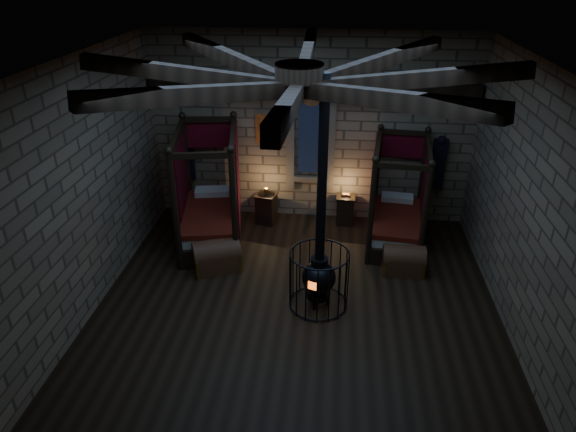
# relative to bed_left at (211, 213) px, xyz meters

# --- Properties ---
(room) EXTENTS (7.02, 7.02, 4.29)m
(room) POSITION_rel_bed_left_xyz_m (2.03, -2.08, 3.15)
(room) COLOR black
(room) RESTS_ON ground
(bed_left) EXTENTS (1.59, 2.47, 2.41)m
(bed_left) POSITION_rel_bed_left_xyz_m (0.00, 0.00, 0.00)
(bed_left) COLOR black
(bed_left) RESTS_ON ground
(bed_right) EXTENTS (1.32, 2.19, 2.18)m
(bed_right) POSITION_rel_bed_left_xyz_m (3.93, 0.30, -0.06)
(bed_right) COLOR black
(bed_right) RESTS_ON ground
(trunk_left) EXTENTS (1.03, 0.87, 0.65)m
(trunk_left) POSITION_rel_bed_left_xyz_m (0.37, -1.20, -0.31)
(trunk_left) COLOR #58301B
(trunk_left) RESTS_ON ground
(trunk_right) EXTENTS (0.80, 0.51, 0.58)m
(trunk_right) POSITION_rel_bed_left_xyz_m (4.00, -0.95, -0.34)
(trunk_right) COLOR #58301B
(trunk_right) RESTS_ON ground
(nightstand_left) EXTENTS (0.53, 0.52, 0.87)m
(nightstand_left) POSITION_rel_bed_left_xyz_m (1.08, 0.83, -0.23)
(nightstand_left) COLOR black
(nightstand_left) RESTS_ON ground
(nightstand_right) EXTENTS (0.43, 0.42, 0.74)m
(nightstand_right) POSITION_rel_bed_left_xyz_m (2.87, 0.97, -0.25)
(nightstand_right) COLOR black
(nightstand_right) RESTS_ON ground
(stove) EXTENTS (1.04, 1.04, 4.05)m
(stove) POSITION_rel_bed_left_xyz_m (2.40, -2.16, 0.04)
(stove) COLOR black
(stove) RESTS_ON ground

